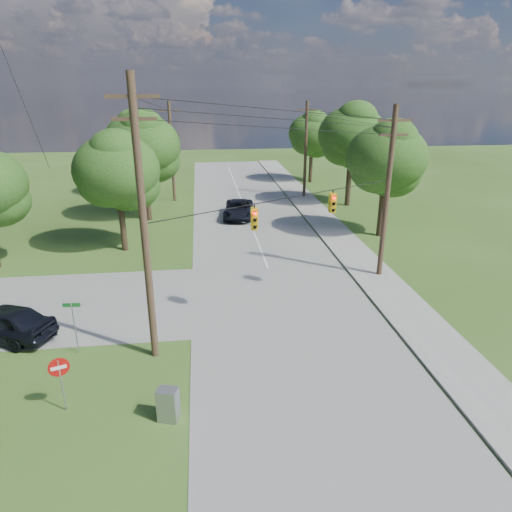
{
  "coord_description": "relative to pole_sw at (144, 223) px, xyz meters",
  "views": [
    {
      "loc": [
        -2.23,
        -17.81,
        11.51
      ],
      "look_at": [
        0.57,
        5.0,
        2.85
      ],
      "focal_mm": 32.0,
      "sensor_mm": 36.0,
      "label": 1
    }
  ],
  "objects": [
    {
      "name": "pole_ne",
      "position": [
        13.5,
        7.6,
        -0.76
      ],
      "size": [
        2.0,
        0.32,
        10.5
      ],
      "color": "brown",
      "rests_on": "ground"
    },
    {
      "name": "tree_e_far",
      "position": [
        16.1,
        37.6,
        -0.31
      ],
      "size": [
        5.8,
        5.8,
        8.32
      ],
      "color": "#403220",
      "rests_on": "ground"
    },
    {
      "name": "tree_w_far",
      "position": [
        -4.4,
        32.6,
        0.02
      ],
      "size": [
        6.0,
        6.0,
        8.73
      ],
      "color": "#403220",
      "rests_on": "ground"
    },
    {
      "name": "tree_w_near",
      "position": [
        -3.4,
        14.6,
        -0.3
      ],
      "size": [
        6.0,
        6.0,
        8.4
      ],
      "color": "#403220",
      "rests_on": "ground"
    },
    {
      "name": "main_road",
      "position": [
        6.6,
        4.6,
        -6.21
      ],
      "size": [
        10.0,
        100.0,
        0.03
      ],
      "primitive_type": "cube",
      "color": "gray",
      "rests_on": "ground"
    },
    {
      "name": "power_lines",
      "position": [
        6.1,
        11.14,
        2.93
      ],
      "size": [
        13.93,
        29.62,
        4.93
      ],
      "color": "black",
      "rests_on": "ground"
    },
    {
      "name": "car_cross_dark",
      "position": [
        -7.28,
        2.3,
        -5.34
      ],
      "size": [
        5.4,
        3.73,
        1.71
      ],
      "primitive_type": "imported",
      "rotation": [
        0.0,
        0.0,
        -1.95
      ],
      "color": "black",
      "rests_on": "cross_road"
    },
    {
      "name": "tree_e_mid",
      "position": [
        17.1,
        25.6,
        0.68
      ],
      "size": [
        6.6,
        6.6,
        9.64
      ],
      "color": "#403220",
      "rests_on": "ground"
    },
    {
      "name": "ground",
      "position": [
        4.6,
        -0.4,
        -6.23
      ],
      "size": [
        140.0,
        140.0,
        0.0
      ],
      "primitive_type": "plane",
      "color": "#32501A",
      "rests_on": "ground"
    },
    {
      "name": "pole_north_e",
      "position": [
        13.5,
        29.6,
        -1.1
      ],
      "size": [
        2.0,
        0.32,
        10.0
      ],
      "color": "brown",
      "rests_on": "ground"
    },
    {
      "name": "control_cabinet",
      "position": [
        0.86,
        -4.4,
        -5.57
      ],
      "size": [
        0.85,
        0.71,
        1.31
      ],
      "primitive_type": "cube",
      "rotation": [
        0.0,
        0.0,
        -0.29
      ],
      "color": "gray",
      "rests_on": "ground"
    },
    {
      "name": "street_name_sign",
      "position": [
        -3.5,
        0.6,
        -4.6
      ],
      "size": [
        0.76,
        0.06,
        2.54
      ],
      "rotation": [
        0.0,
        0.0,
        -0.04
      ],
      "color": "gray",
      "rests_on": "ground"
    },
    {
      "name": "pole_north_w",
      "position": [
        -0.4,
        29.6,
        -1.1
      ],
      "size": [
        2.0,
        0.32,
        10.0
      ],
      "color": "brown",
      "rests_on": "ground"
    },
    {
      "name": "traffic_signals",
      "position": [
        7.15,
        4.03,
        -0.73
      ],
      "size": [
        4.91,
        3.27,
        1.05
      ],
      "color": "#E7B40D",
      "rests_on": "ground"
    },
    {
      "name": "sidewalk_east",
      "position": [
        13.3,
        4.6,
        -6.17
      ],
      "size": [
        2.6,
        100.0,
        0.12
      ],
      "primitive_type": "cube",
      "color": "#A29E97",
      "rests_on": "ground"
    },
    {
      "name": "tree_w_mid",
      "position": [
        -2.4,
        22.6,
        0.35
      ],
      "size": [
        6.4,
        6.4,
        9.22
      ],
      "color": "#403220",
      "rests_on": "ground"
    },
    {
      "name": "car_main_north",
      "position": [
        5.73,
        22.29,
        -5.43
      ],
      "size": [
        3.28,
        5.85,
        1.54
      ],
      "primitive_type": "imported",
      "rotation": [
        0.0,
        0.0,
        -0.13
      ],
      "color": "black",
      "rests_on": "main_road"
    },
    {
      "name": "pole_sw",
      "position": [
        0.0,
        0.0,
        0.0
      ],
      "size": [
        2.0,
        0.32,
        12.0
      ],
      "color": "brown",
      "rests_on": "ground"
    },
    {
      "name": "do_not_enter_sign",
      "position": [
        -3.03,
        -3.41,
        -4.56
      ],
      "size": [
        0.72,
        0.29,
        2.28
      ],
      "rotation": [
        0.0,
        0.0,
        0.35
      ],
      "color": "gray",
      "rests_on": "ground"
    },
    {
      "name": "tree_e_near",
      "position": [
        16.6,
        15.6,
        0.02
      ],
      "size": [
        6.2,
        6.2,
        8.81
      ],
      "color": "#403220",
      "rests_on": "ground"
    }
  ]
}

